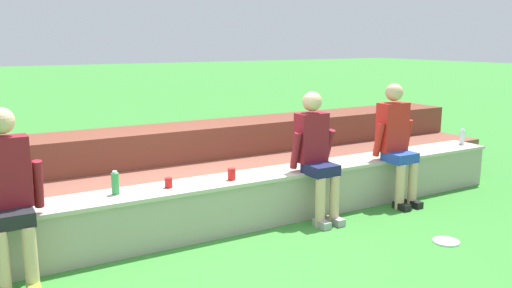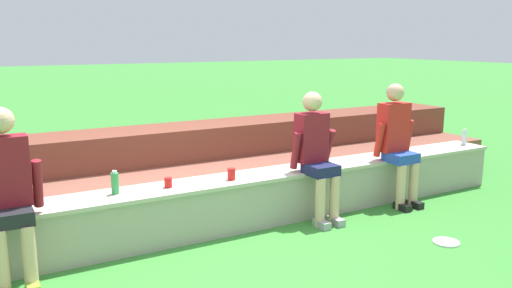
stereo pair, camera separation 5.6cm
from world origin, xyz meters
The scene contains 11 objects.
ground_plane centered at (0.00, 0.00, 0.00)m, with size 80.00×80.00×0.00m, color #388433.
stone_seating_wall centered at (0.00, 0.24, 0.29)m, with size 8.34×0.52×0.56m.
brick_bleachers centered at (0.00, 1.68, 0.36)m, with size 10.21×1.56×0.87m.
person_far_left centered at (-1.89, -0.04, 0.81)m, with size 0.56×0.54×1.49m.
person_left_of_center centered at (1.25, 0.00, 0.79)m, with size 0.53×0.58×1.45m.
person_center centered at (2.46, -0.01, 0.81)m, with size 0.56×0.54×1.50m.
water_bottle_mid_left centered at (-0.94, 0.28, 0.67)m, with size 0.07×0.07×0.23m.
water_bottle_near_right centered at (3.99, 0.23, 0.66)m, with size 0.07×0.07×0.23m.
plastic_cup_right_end centered at (0.27, 0.18, 0.62)m, with size 0.08×0.08×0.12m, color red.
plastic_cup_left_end centered at (-0.41, 0.24, 0.61)m, with size 0.08×0.08×0.10m, color red.
frisbee centered at (1.98, -1.24, 0.01)m, with size 0.26×0.26×0.02m, color white.
Camera 1 is at (-2.19, -4.57, 2.02)m, focal length 36.50 mm.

